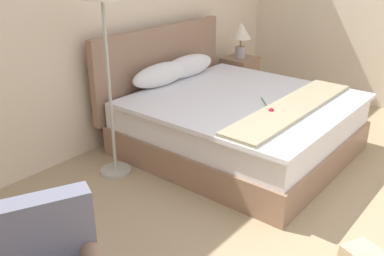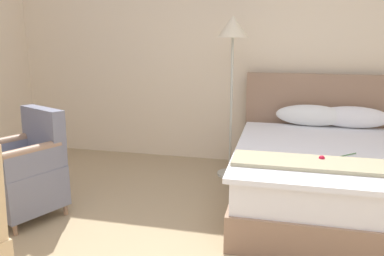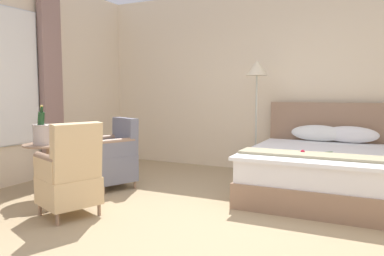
{
  "view_description": "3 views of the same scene",
  "coord_description": "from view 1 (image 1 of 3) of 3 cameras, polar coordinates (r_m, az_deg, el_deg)",
  "views": [
    {
      "loc": [
        -2.44,
        -0.51,
        1.93
      ],
      "look_at": [
        -0.31,
        1.22,
        0.75
      ],
      "focal_mm": 40.0,
      "sensor_mm": 36.0,
      "label": 1
    },
    {
      "loc": [
        0.32,
        -1.82,
        1.53
      ],
      "look_at": [
        -0.38,
        1.14,
        0.8
      ],
      "focal_mm": 35.0,
      "sensor_mm": 36.0,
      "label": 2
    },
    {
      "loc": [
        1.35,
        -3.22,
        1.29
      ],
      "look_at": [
        -0.65,
        0.94,
        0.85
      ],
      "focal_mm": 35.0,
      "sensor_mm": 36.0,
      "label": 3
    }
  ],
  "objects": [
    {
      "name": "bed",
      "position": [
        4.28,
        5.38,
        1.2
      ],
      "size": [
        1.89,
        2.06,
        1.14
      ],
      "color": "#947259",
      "rests_on": "ground"
    },
    {
      "name": "nightstand",
      "position": [
        5.64,
        6.29,
        6.36
      ],
      "size": [
        0.42,
        0.37,
        0.6
      ],
      "color": "#947259",
      "rests_on": "ground"
    },
    {
      "name": "bedside_lamp",
      "position": [
        5.5,
        6.57,
        12.36
      ],
      "size": [
        0.26,
        0.26,
        0.44
      ],
      "color": "#B0A8AA",
      "rests_on": "nightstand"
    },
    {
      "name": "floor_lamp_brass",
      "position": [
        3.56,
        -11.8,
        15.48
      ],
      "size": [
        0.33,
        0.33,
        1.76
      ],
      "color": "#B9BBAE",
      "rests_on": "ground"
    }
  ]
}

